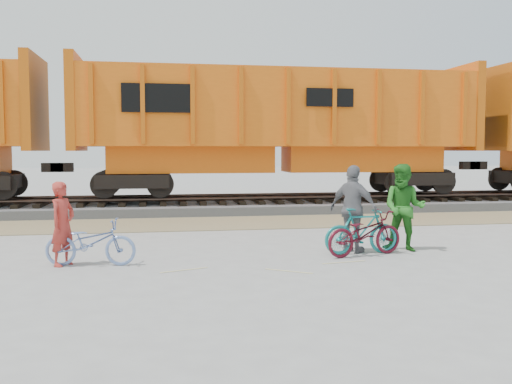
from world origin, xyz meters
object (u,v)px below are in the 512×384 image
person_man (404,208)px  bicycle_blue (91,242)px  hopper_car_center (278,125)px  bicycle_maroon (365,233)px  bicycle_teal (362,231)px  person_solo (63,224)px  person_woman (353,209)px

person_man → bicycle_blue: bearing=-141.5°
hopper_car_center → person_man: bearing=-84.1°
hopper_car_center → person_man: hopper_car_center is taller
person_man → bicycle_maroon: bearing=-124.8°
bicycle_blue → bicycle_teal: size_ratio=1.05×
bicycle_blue → person_solo: person_solo is taller
bicycle_maroon → person_solo: (-5.80, -0.00, 0.32)m
bicycle_blue → bicycle_maroon: size_ratio=0.95×
bicycle_teal → bicycle_maroon: (-0.00, -0.19, -0.02)m
person_man → person_solo: bearing=-142.7°
person_man → bicycle_teal: bearing=-134.7°
bicycle_teal → bicycle_maroon: size_ratio=0.91×
person_solo → person_man: size_ratio=0.84×
hopper_car_center → bicycle_maroon: size_ratio=8.09×
hopper_car_center → person_solo: bearing=-123.3°
bicycle_blue → person_man: (6.30, 0.49, 0.48)m
bicycle_maroon → person_solo: size_ratio=1.12×
bicycle_blue → person_man: size_ratio=0.90×
bicycle_blue → bicycle_teal: (5.30, 0.29, 0.04)m
person_solo → person_woman: (5.70, 0.40, 0.13)m
bicycle_blue → bicycle_teal: bicycle_teal is taller
person_solo → bicycle_teal: bearing=-58.4°
bicycle_maroon → person_woman: size_ratio=0.96×
bicycle_teal → bicycle_maroon: bearing=176.7°
person_solo → person_woman: size_ratio=0.85×
bicycle_teal → person_man: 1.11m
hopper_car_center → person_solo: (-5.92, -9.00, -2.23)m
person_solo → bicycle_blue: bearing=-71.6°
hopper_car_center → bicycle_maroon: bearing=-90.8°
hopper_car_center → bicycle_teal: size_ratio=8.92×
hopper_car_center → bicycle_blue: (-5.42, -9.10, -2.57)m
bicycle_blue → person_woman: person_woman is taller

